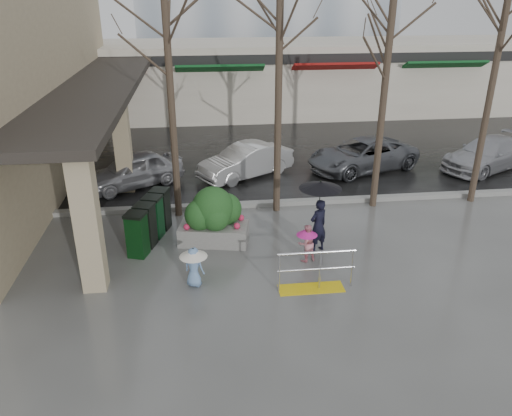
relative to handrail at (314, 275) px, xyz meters
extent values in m
plane|color=#51514F|center=(-1.36, 1.20, -0.38)|extent=(120.00, 120.00, 0.00)
cube|color=black|center=(-1.36, 23.20, -0.37)|extent=(120.00, 36.00, 0.01)
cube|color=gray|center=(-1.36, 5.20, -0.30)|extent=(120.00, 0.30, 0.15)
cube|color=#2D2823|center=(-6.16, 9.20, 3.25)|extent=(2.80, 18.00, 0.25)
cube|color=tan|center=(-5.26, 0.70, 1.37)|extent=(0.55, 0.55, 3.50)
cube|color=tan|center=(-5.26, 7.20, 1.37)|extent=(0.55, 0.55, 3.50)
cube|color=beige|center=(0.64, 19.20, 1.62)|extent=(34.00, 6.00, 4.00)
cube|color=maroon|center=(-7.36, 16.30, 2.47)|extent=(4.50, 1.68, 0.87)
cube|color=#0F4C1E|center=(-1.36, 16.30, 2.47)|extent=(4.50, 1.68, 0.87)
cube|color=maroon|center=(4.64, 16.30, 2.47)|extent=(4.50, 1.68, 0.87)
cube|color=#0F4C1E|center=(10.64, 16.30, 2.47)|extent=(4.50, 1.68, 0.87)
cube|color=black|center=(0.64, 16.30, 3.02)|extent=(34.00, 0.35, 0.50)
cube|color=yellow|center=(-0.06, 0.00, -0.37)|extent=(1.60, 0.50, 0.02)
cylinder|color=silver|center=(-0.86, 0.00, 0.12)|extent=(0.05, 0.05, 1.00)
cylinder|color=silver|center=(0.14, 0.00, 0.12)|extent=(0.05, 0.05, 1.00)
cylinder|color=silver|center=(0.94, 0.00, 0.12)|extent=(0.05, 0.05, 1.00)
cylinder|color=silver|center=(0.04, 0.00, 0.62)|extent=(1.90, 0.06, 0.06)
cylinder|color=silver|center=(0.04, 0.00, 0.17)|extent=(1.90, 0.04, 0.04)
cylinder|color=#382B21|center=(-3.36, 4.80, 3.02)|extent=(0.22, 0.22, 6.80)
cylinder|color=#382B21|center=(-0.16, 4.80, 3.12)|extent=(0.22, 0.22, 7.00)
cylinder|color=#382B21|center=(3.14, 4.80, 2.87)|extent=(0.22, 0.22, 6.50)
cylinder|color=#382B21|center=(6.64, 4.80, 3.22)|extent=(0.22, 0.22, 7.20)
imported|color=black|center=(0.53, 1.90, 0.39)|extent=(0.66, 0.59, 1.53)
cylinder|color=black|center=(0.53, 1.90, 1.18)|extent=(0.02, 0.02, 0.97)
cone|color=black|center=(0.53, 1.90, 1.57)|extent=(1.16, 1.16, 0.18)
sphere|color=black|center=(0.53, 1.90, 1.68)|extent=(0.05, 0.05, 0.05)
imported|color=pink|center=(0.10, 1.38, 0.15)|extent=(0.61, 0.54, 1.05)
cylinder|color=black|center=(0.10, 1.38, 0.34)|extent=(0.02, 0.02, 0.46)
cone|color=#D62192|center=(0.10, 1.38, 0.48)|extent=(0.56, 0.56, 0.18)
sphere|color=black|center=(0.10, 1.38, 0.59)|extent=(0.05, 0.05, 0.05)
imported|color=#6F95C6|center=(-2.87, 0.50, 0.14)|extent=(0.59, 0.52, 1.02)
cylinder|color=black|center=(-2.87, 0.50, 0.37)|extent=(0.02, 0.02, 0.48)
cone|color=white|center=(-2.87, 0.50, 0.52)|extent=(0.69, 0.69, 0.18)
sphere|color=black|center=(-2.87, 0.50, 0.63)|extent=(0.05, 0.05, 0.05)
cube|color=slate|center=(-2.31, 2.76, -0.11)|extent=(2.09, 1.33, 0.54)
ellipsoid|color=#123B19|center=(-2.31, 2.76, 0.69)|extent=(1.18, 1.06, 1.24)
sphere|color=#123B19|center=(-2.68, 2.65, 0.55)|extent=(0.85, 0.85, 0.85)
sphere|color=#123B19|center=(-1.93, 2.92, 0.56)|extent=(0.90, 0.90, 0.90)
cube|color=black|center=(-4.38, 2.21, 0.21)|extent=(0.60, 0.60, 1.17)
cube|color=black|center=(-4.38, 2.21, 0.85)|extent=(0.64, 0.64, 0.08)
cube|color=black|center=(-4.21, 2.77, 0.21)|extent=(0.60, 0.60, 1.17)
cube|color=black|center=(-4.21, 2.77, 0.85)|extent=(0.64, 0.64, 0.08)
cube|color=#0D3A1A|center=(-4.03, 3.32, 0.21)|extent=(0.60, 0.60, 1.17)
cube|color=black|center=(-4.03, 3.32, 0.85)|extent=(0.64, 0.64, 0.08)
cube|color=black|center=(-3.85, 3.88, 0.21)|extent=(0.60, 0.60, 1.17)
cube|color=black|center=(-3.85, 3.88, 0.85)|extent=(0.64, 0.64, 0.08)
imported|color=#A0A0A5|center=(-5.06, 7.57, 0.25)|extent=(3.94, 3.15, 1.26)
imported|color=silver|center=(-0.84, 8.15, 0.25)|extent=(3.96, 3.14, 1.26)
imported|color=#5B5E63|center=(3.88, 8.39, 0.25)|extent=(4.98, 3.52, 1.26)
imported|color=#AAAAAF|center=(8.96, 7.91, 0.25)|extent=(4.68, 3.49, 1.26)
camera|label=1|loc=(-2.62, -10.12, 6.31)|focal=35.00mm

